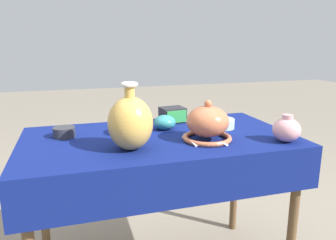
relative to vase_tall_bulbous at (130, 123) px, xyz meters
The scene contains 9 objects.
display_table 0.29m from the vase_tall_bulbous, 40.79° to the left, with size 1.26×0.69×0.76m.
vase_tall_bulbous is the anchor object (origin of this frame).
vase_dome_bell 0.36m from the vase_tall_bulbous, ahead, with size 0.23×0.23×0.19m.
mosaic_tile_box 0.51m from the vase_tall_bulbous, 52.38° to the left, with size 0.14×0.12×0.08m.
jar_round_rose 0.69m from the vase_tall_bulbous, ahead, with size 0.12×0.12×0.12m.
pot_squat_celadon 0.55m from the vase_tall_bulbous, 22.08° to the left, with size 0.14×0.14×0.05m, color #A8CCB7.
bowl_shallow_porcelain 0.25m from the vase_tall_bulbous, 80.98° to the left, with size 0.17×0.17×0.07m, color white.
pot_squat_charcoal 0.39m from the vase_tall_bulbous, 135.35° to the left, with size 0.10×0.10×0.05m, color #2D2D33.
bowl_shallow_teal 0.35m from the vase_tall_bulbous, 49.38° to the left, with size 0.11×0.11×0.07m, color teal.
Camera 1 is at (-0.38, -1.43, 1.20)m, focal length 35.00 mm.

